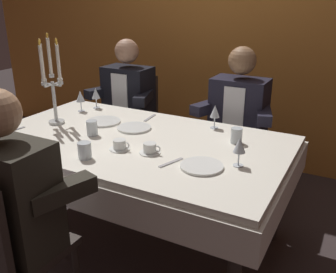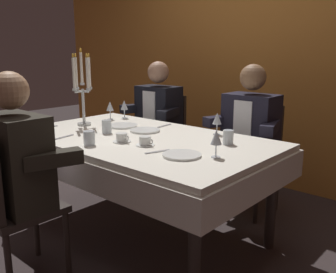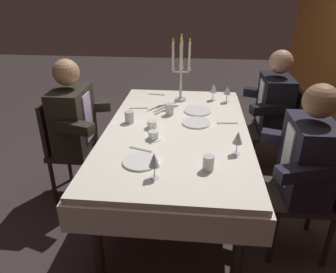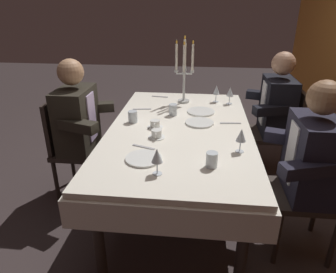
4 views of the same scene
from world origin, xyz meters
name	(u,v)px [view 3 (image 3 of 4)]	position (x,y,z in m)	size (l,w,h in m)	color
ground_plane	(176,204)	(0.00, 0.00, 0.00)	(12.00, 12.00, 0.00)	#372D2D
dining_table	(176,142)	(0.00, 0.00, 0.62)	(1.94, 1.14, 0.74)	white
candelabra	(181,70)	(-0.65, -0.01, 1.04)	(0.19, 0.19, 0.62)	silver
dinner_plate_0	(198,111)	(-0.37, 0.16, 0.75)	(0.24, 0.24, 0.01)	white
dinner_plate_1	(196,123)	(-0.10, 0.15, 0.75)	(0.23, 0.23, 0.01)	white
dinner_plate_2	(141,161)	(0.54, -0.19, 0.75)	(0.23, 0.23, 0.01)	white
wine_glass_0	(154,161)	(0.71, -0.08, 0.85)	(0.07, 0.07, 0.16)	silver
wine_glass_1	(213,89)	(-0.69, 0.30, 0.85)	(0.07, 0.07, 0.16)	silver
wine_glass_2	(227,90)	(-0.64, 0.43, 0.85)	(0.07, 0.07, 0.16)	silver
wine_glass_3	(238,138)	(0.37, 0.42, 0.86)	(0.07, 0.07, 0.16)	silver
water_tumbler_0	(129,117)	(-0.08, -0.39, 0.79)	(0.08, 0.08, 0.09)	silver
water_tumbler_1	(208,163)	(0.59, 0.23, 0.79)	(0.07, 0.07, 0.10)	silver
water_tumbler_2	(170,109)	(-0.28, -0.08, 0.79)	(0.07, 0.07, 0.10)	silver
coffee_cup_0	(153,136)	(0.21, -0.15, 0.77)	(0.13, 0.12, 0.06)	white
coffee_cup_1	(152,125)	(0.02, -0.19, 0.77)	(0.13, 0.12, 0.06)	white
fork_0	(156,94)	(-0.80, -0.26, 0.74)	(0.17, 0.02, 0.01)	#B7B7BC
fork_1	(139,108)	(-0.40, -0.37, 0.74)	(0.17, 0.02, 0.01)	#B7B7BC
spoon_2	(141,149)	(0.37, -0.22, 0.74)	(0.17, 0.02, 0.01)	#B7B7BC
spoon_3	(227,123)	(-0.13, 0.40, 0.74)	(0.17, 0.02, 0.01)	#B7B7BC
seated_diner_0	(275,104)	(-0.64, 0.89, 0.74)	(0.63, 0.48, 1.24)	#2E2521
seated_diner_1	(72,119)	(-0.10, -0.89, 0.74)	(0.63, 0.48, 1.24)	#2E2521
seated_diner_2	(308,159)	(0.39, 0.89, 0.74)	(0.63, 0.48, 1.24)	#2E2521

